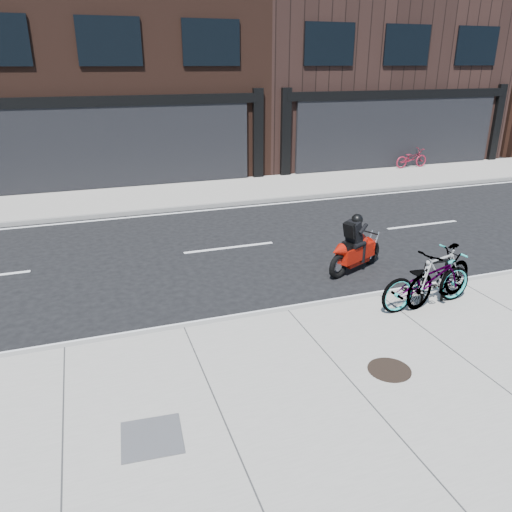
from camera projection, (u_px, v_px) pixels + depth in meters
name	position (u px, v px, depth m)	size (l,w,h in m)	color
ground	(254.00, 277.00, 11.26)	(120.00, 120.00, 0.00)	black
sidewalk_near	(372.00, 410.00, 6.83)	(60.00, 6.00, 0.13)	gray
sidewalk_far	(185.00, 194.00, 18.06)	(60.00, 3.50, 0.13)	gray
building_mideast	(349.00, 25.00, 24.83)	(12.00, 10.00, 12.50)	black
bike_rack	(435.00, 278.00, 9.59)	(0.53, 0.06, 0.88)	black
bicycle_front	(427.00, 280.00, 9.45)	(0.71, 2.05, 1.08)	gray
bicycle_rear	(440.00, 275.00, 9.61)	(0.53, 1.89, 1.13)	gray
motorcycle	(358.00, 247.00, 11.46)	(1.74, 0.97, 1.38)	black
bicycle_far	(411.00, 158.00, 22.21)	(0.55, 1.59, 0.83)	maroon
manhole_cover	(389.00, 370.00, 7.61)	(0.66, 0.66, 0.01)	black
utility_grate	(152.00, 437.00, 6.24)	(0.75, 0.75, 0.01)	#48494B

